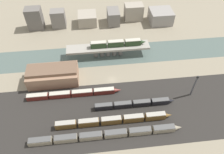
% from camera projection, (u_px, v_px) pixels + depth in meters
% --- Properties ---
extents(ground_plane, '(400.00, 400.00, 0.00)m').
position_uv_depth(ground_plane, '(112.00, 80.00, 132.95)').
color(ground_plane, gray).
extents(railbed_yard, '(280.00, 42.00, 0.01)m').
position_uv_depth(railbed_yard, '(117.00, 113.00, 116.75)').
color(railbed_yard, '#282623').
rests_on(railbed_yard, ground).
extents(river_water, '(320.00, 20.93, 0.01)m').
position_uv_depth(river_water, '(108.00, 55.00, 148.36)').
color(river_water, '#4C5B56').
rests_on(river_water, ground).
extents(bridge, '(54.60, 8.65, 7.34)m').
position_uv_depth(bridge, '(108.00, 49.00, 144.29)').
color(bridge, gray).
rests_on(bridge, ground).
extents(train_on_bridge, '(36.52, 3.16, 4.12)m').
position_uv_depth(train_on_bridge, '(118.00, 43.00, 141.96)').
color(train_on_bridge, '#23381E').
rests_on(train_on_bridge, bridge).
extents(train_yard_near, '(75.25, 3.16, 3.51)m').
position_uv_depth(train_yard_near, '(106.00, 135.00, 106.13)').
color(train_yard_near, gray).
rests_on(train_yard_near, ground).
extents(train_yard_mid, '(60.03, 2.82, 4.19)m').
position_uv_depth(train_yard_mid, '(113.00, 120.00, 111.20)').
color(train_yard_mid, brown).
rests_on(train_yard_mid, ground).
extents(train_yard_far, '(44.16, 2.67, 3.57)m').
position_uv_depth(train_yard_far, '(134.00, 104.00, 118.55)').
color(train_yard_far, black).
rests_on(train_yard_far, ground).
extents(train_yard_outer, '(53.40, 2.84, 3.43)m').
position_uv_depth(train_yard_outer, '(74.00, 94.00, 123.41)').
color(train_yard_outer, '#5B1E19').
rests_on(train_yard_outer, ground).
extents(warehouse_building, '(29.38, 14.65, 10.29)m').
position_uv_depth(warehouse_building, '(53.00, 75.00, 128.96)').
color(warehouse_building, '#937056').
rests_on(warehouse_building, ground).
extents(signal_tower, '(1.00, 0.97, 15.35)m').
position_uv_depth(signal_tower, '(194.00, 86.00, 119.56)').
color(signal_tower, '#4C4C51').
rests_on(signal_tower, ground).
extents(city_block_far_left, '(11.46, 8.81, 16.57)m').
position_uv_depth(city_block_far_left, '(35.00, 18.00, 163.83)').
color(city_block_far_left, '#605B56').
rests_on(city_block_far_left, ground).
extents(city_block_left, '(10.41, 8.05, 13.65)m').
position_uv_depth(city_block_left, '(58.00, 19.00, 166.19)').
color(city_block_left, slate).
rests_on(city_block_left, ground).
extents(city_block_center, '(14.05, 13.79, 8.78)m').
position_uv_depth(city_block_center, '(87.00, 19.00, 170.59)').
color(city_block_center, gray).
rests_on(city_block_center, ground).
extents(city_block_right, '(9.06, 13.66, 10.83)m').
position_uv_depth(city_block_right, '(113.00, 17.00, 170.72)').
color(city_block_right, slate).
rests_on(city_block_right, ground).
extents(city_block_far_right, '(14.31, 9.26, 12.63)m').
position_uv_depth(city_block_far_right, '(134.00, 12.00, 173.80)').
color(city_block_far_right, gray).
rests_on(city_block_far_right, ground).
extents(city_block_tall, '(17.25, 15.44, 9.95)m').
position_uv_depth(city_block_tall, '(161.00, 16.00, 171.97)').
color(city_block_tall, gray).
rests_on(city_block_tall, ground).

